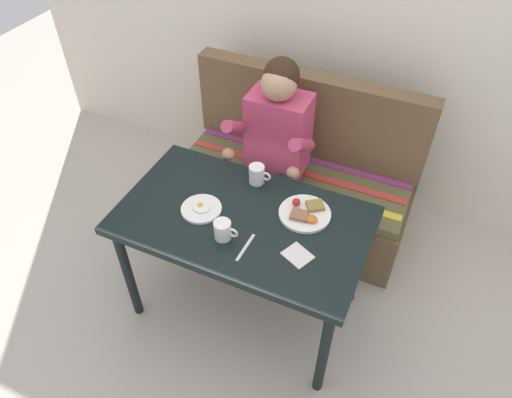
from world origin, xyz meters
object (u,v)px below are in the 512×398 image
(napkin, at_px, (298,255))
(person, at_px, (274,142))
(plate_eggs, at_px, (201,209))
(fork, at_px, (245,247))
(coffee_mug_second, at_px, (223,230))
(couch, at_px, (296,182))
(coffee_mug, at_px, (257,174))
(plate_breakfast, at_px, (305,213))
(table, at_px, (243,229))

(napkin, bearing_deg, person, 120.33)
(plate_eggs, distance_m, napkin, 0.53)
(fork, bearing_deg, coffee_mug_second, 173.87)
(couch, distance_m, napkin, 1.02)
(coffee_mug_second, distance_m, fork, 0.13)
(coffee_mug, bearing_deg, napkin, -45.63)
(coffee_mug, relative_size, fork, 0.69)
(person, bearing_deg, plate_breakfast, -52.00)
(person, distance_m, coffee_mug, 0.34)
(table, distance_m, napkin, 0.35)
(table, height_order, fork, fork)
(couch, xyz_separation_m, coffee_mug, (-0.04, -0.51, 0.45))
(coffee_mug_second, bearing_deg, fork, -8.07)
(table, xyz_separation_m, plate_eggs, (-0.20, -0.04, 0.09))
(coffee_mug, distance_m, napkin, 0.52)
(plate_eggs, bearing_deg, fork, -23.30)
(table, height_order, coffee_mug_second, coffee_mug_second)
(person, bearing_deg, coffee_mug_second, -85.11)
(person, xyz_separation_m, plate_eggs, (-0.11, -0.63, -0.00))
(napkin, bearing_deg, coffee_mug_second, -173.98)
(coffee_mug, bearing_deg, plate_breakfast, -21.59)
(napkin, bearing_deg, coffee_mug, 134.37)
(napkin, bearing_deg, table, 160.77)
(couch, height_order, coffee_mug_second, couch)
(coffee_mug, bearing_deg, table, -80.53)
(person, xyz_separation_m, plate_breakfast, (0.35, -0.45, 0.00))
(table, bearing_deg, napkin, -19.23)
(plate_eggs, distance_m, coffee_mug_second, 0.21)
(plate_eggs, distance_m, fork, 0.32)
(plate_eggs, bearing_deg, table, 10.42)
(person, height_order, coffee_mug_second, person)
(napkin, bearing_deg, plate_breakfast, 103.02)
(plate_eggs, distance_m, coffee_mug, 0.34)
(plate_breakfast, relative_size, fork, 1.47)
(plate_eggs, bearing_deg, person, 79.71)
(table, relative_size, plate_breakfast, 4.80)
(table, bearing_deg, person, 98.74)
(couch, xyz_separation_m, plate_breakfast, (0.26, -0.63, 0.41))
(napkin, height_order, fork, napkin)
(person, bearing_deg, napkin, -59.67)
(plate_eggs, bearing_deg, coffee_mug, 61.50)
(couch, bearing_deg, plate_eggs, -104.30)
(plate_eggs, xyz_separation_m, coffee_mug_second, (0.18, -0.11, 0.04))
(coffee_mug_second, distance_m, napkin, 0.35)
(table, relative_size, couch, 0.83)
(coffee_mug_second, bearing_deg, coffee_mug, 92.20)
(person, distance_m, fork, 0.78)
(table, distance_m, couch, 0.83)
(table, bearing_deg, couch, 90.00)
(plate_breakfast, bearing_deg, coffee_mug, 158.41)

